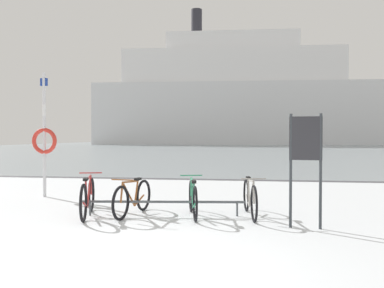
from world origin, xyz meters
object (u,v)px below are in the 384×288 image
(bicycle_0, at_px, (88,197))
(bicycle_3, at_px, (250,198))
(rescue_post, at_px, (44,137))
(ferry_ship, at_px, (237,99))
(bicycle_1, at_px, (133,198))
(info_sign, at_px, (306,151))
(bicycle_2, at_px, (193,199))

(bicycle_0, relative_size, bicycle_3, 0.98)
(bicycle_0, distance_m, bicycle_3, 3.21)
(rescue_post, height_order, ferry_ship, ferry_ship)
(bicycle_1, xyz_separation_m, bicycle_3, (2.32, 0.21, 0.02))
(bicycle_3, relative_size, ferry_ship, 0.03)
(bicycle_1, height_order, info_sign, info_sign)
(bicycle_0, xyz_separation_m, bicycle_3, (3.18, 0.44, -0.01))
(bicycle_1, relative_size, info_sign, 0.85)
(bicycle_3, height_order, ferry_ship, ferry_ship)
(info_sign, bearing_deg, ferry_ship, 92.66)
(bicycle_0, bearing_deg, bicycle_2, 7.34)
(rescue_post, bearing_deg, bicycle_3, -19.14)
(bicycle_1, height_order, bicycle_2, bicycle_2)
(info_sign, bearing_deg, bicycle_1, 168.46)
(ferry_ship, bearing_deg, bicycle_0, -90.79)
(bicycle_0, relative_size, info_sign, 0.88)
(bicycle_0, bearing_deg, info_sign, -6.10)
(bicycle_1, bearing_deg, rescue_post, 145.48)
(bicycle_2, distance_m, rescue_post, 4.81)
(bicycle_2, bearing_deg, rescue_post, 154.36)
(ferry_ship, bearing_deg, bicycle_3, -88.10)
(bicycle_2, bearing_deg, info_sign, -18.98)
(bicycle_0, bearing_deg, rescue_post, 133.10)
(info_sign, height_order, ferry_ship, ferry_ship)
(bicycle_2, xyz_separation_m, bicycle_3, (1.11, 0.17, 0.01))
(bicycle_1, relative_size, bicycle_3, 0.95)
(bicycle_2, relative_size, bicycle_3, 0.91)
(bicycle_0, height_order, info_sign, info_sign)
(bicycle_0, xyz_separation_m, bicycle_2, (2.06, 0.27, -0.02))
(bicycle_3, relative_size, info_sign, 0.90)
(bicycle_1, distance_m, info_sign, 3.48)
(bicycle_3, height_order, rescue_post, rescue_post)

